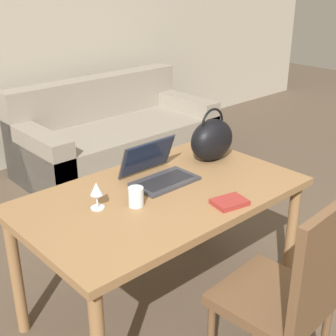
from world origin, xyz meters
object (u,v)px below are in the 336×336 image
at_px(chair, 291,291).
at_px(drinking_glass, 136,197).
at_px(couch, 115,138).
at_px(handbag, 212,139).
at_px(wine_glass, 96,191).
at_px(laptop, 157,169).

bearing_deg(chair, drinking_glass, 103.51).
bearing_deg(couch, chair, -111.15).
bearing_deg(drinking_glass, handbag, 12.79).
distance_m(couch, wine_glass, 2.35).
xyz_separation_m(couch, wine_glass, (-1.41, -1.80, 0.55)).
relative_size(wine_glass, handbag, 0.43).
height_order(laptop, drinking_glass, laptop).
bearing_deg(wine_glass, laptop, 8.40).
height_order(laptop, handbag, handbag).
xyz_separation_m(laptop, drinking_glass, (-0.28, -0.17, -0.01)).
height_order(chair, laptop, chair).
bearing_deg(handbag, couch, 72.36).
xyz_separation_m(chair, wine_glass, (-0.38, 0.84, 0.29)).
relative_size(chair, couch, 0.52).
height_order(laptop, wine_glass, laptop).
relative_size(couch, drinking_glass, 19.78).
bearing_deg(handbag, laptop, 178.99).
bearing_deg(laptop, drinking_glass, -148.93).
xyz_separation_m(couch, laptop, (-0.98, -1.74, 0.51)).
bearing_deg(laptop, handbag, -1.01).
height_order(chair, handbag, handbag).
relative_size(couch, wine_glass, 13.93).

